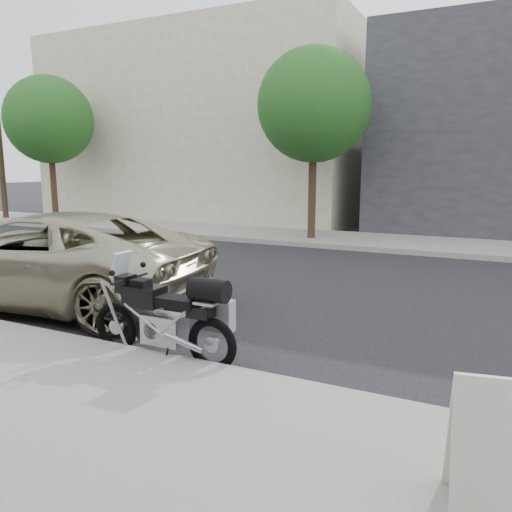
{
  "coord_description": "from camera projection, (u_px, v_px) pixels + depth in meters",
  "views": [
    {
      "loc": [
        -3.21,
        8.65,
        2.37
      ],
      "look_at": [
        0.33,
        1.39,
        0.9
      ],
      "focal_mm": 35.0,
      "sensor_mm": 36.0,
      "label": 1
    }
  ],
  "objects": [
    {
      "name": "street_tree_right",
      "position": [
        49.0,
        120.0,
        19.62
      ],
      "size": [
        3.4,
        3.4,
        5.7
      ],
      "color": "#3A271A",
      "rests_on": "far_sidewalk"
    },
    {
      "name": "sandwich_sign",
      "position": [
        498.0,
        446.0,
        3.17
      ],
      "size": [
        0.66,
        0.62,
        0.92
      ],
      "rotation": [
        0.0,
        0.0,
        0.18
      ],
      "color": "white",
      "rests_on": "near_sidewalk"
    },
    {
      "name": "street_tree_mid",
      "position": [
        314.0,
        105.0,
        14.89
      ],
      "size": [
        3.4,
        3.4,
        5.7
      ],
      "color": "#3A271A",
      "rests_on": "far_sidewalk"
    },
    {
      "name": "far_sidewalk",
      "position": [
        379.0,
        242.0,
        15.19
      ],
      "size": [
        44.0,
        3.0,
        0.15
      ],
      "primitive_type": "cube",
      "color": "gray",
      "rests_on": "ground"
    },
    {
      "name": "far_building_cream",
      "position": [
        230.0,
        132.0,
        24.56
      ],
      "size": [
        14.0,
        11.0,
        8.0
      ],
      "color": "#ADA48A",
      "rests_on": "ground"
    },
    {
      "name": "minivan",
      "position": [
        47.0,
        258.0,
        8.64
      ],
      "size": [
        5.96,
        3.24,
        1.58
      ],
      "primitive_type": "imported",
      "rotation": [
        0.0,
        0.0,
        1.68
      ],
      "color": "#AEA887",
      "rests_on": "ground"
    },
    {
      "name": "ground",
      "position": [
        303.0,
        292.0,
        9.46
      ],
      "size": [
        120.0,
        120.0,
        0.0
      ],
      "primitive_type": "plane",
      "color": "black",
      "rests_on": "ground"
    },
    {
      "name": "motorcycle",
      "position": [
        171.0,
        316.0,
        6.03
      ],
      "size": [
        2.09,
        0.67,
        1.32
      ],
      "rotation": [
        0.0,
        0.0,
        -0.01
      ],
      "color": "black",
      "rests_on": "ground"
    }
  ]
}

